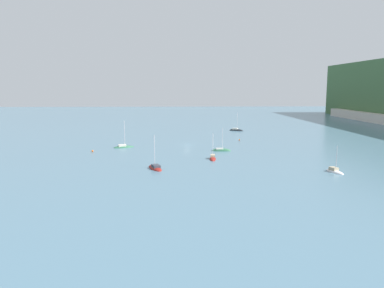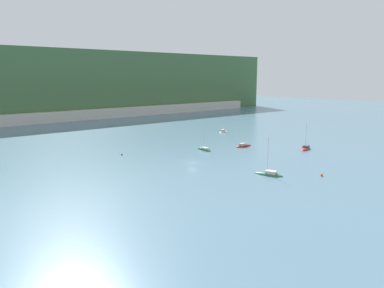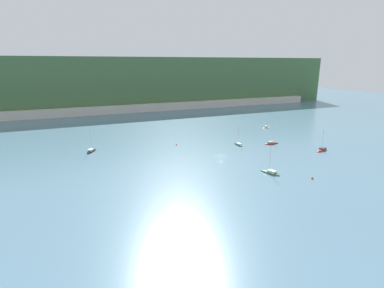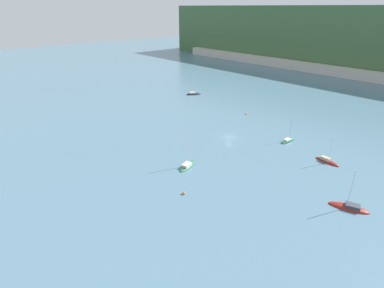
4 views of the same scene
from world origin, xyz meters
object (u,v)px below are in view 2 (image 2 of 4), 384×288
Objects in this scene: sailboat_3 at (306,149)px; sailboat_5 at (269,175)px; mooring_buoy_0 at (122,154)px; mooring_buoy_1 at (322,175)px; sailboat_4 at (244,146)px; sailboat_2 at (223,132)px; sailboat_0 at (204,150)px.

sailboat_5 is (-36.84, -13.47, 0.01)m from sailboat_3.
mooring_buoy_1 is at bearing -64.79° from mooring_buoy_0.
sailboat_3 is at bearing -47.47° from sailboat_4.
sailboat_3 is 14.58× the size of mooring_buoy_1.
sailboat_4 is (-19.33, -29.72, -0.01)m from sailboat_2.
sailboat_0 is 44.00m from mooring_buoy_1.
sailboat_4 reaches higher than sailboat_0.
sailboat_0 is at bearing -159.69° from sailboat_2.
sailboat_2 is at bearing -50.01° from sailboat_0.
sailboat_4 is 42.22m from mooring_buoy_1.
sailboat_2 is 61.53m from mooring_buoy_0.
sailboat_2 is at bearing 63.86° from mooring_buoy_1.
sailboat_4 is at bearing -139.21° from sailboat_2.
sailboat_3 reaches higher than sailboat_2.
mooring_buoy_0 is (-53.35, 32.03, 0.18)m from sailboat_3.
sailboat_5 is at bearing -123.16° from sailboat_4.
sailboat_5 is (-43.28, -60.05, -0.02)m from sailboat_2.
sailboat_3 is 35.73m from mooring_buoy_1.
sailboat_5 reaches higher than mooring_buoy_1.
sailboat_2 is (34.21, 25.30, 0.08)m from sailboat_0.
mooring_buoy_0 is (-40.46, 15.16, 0.16)m from sailboat_4.
mooring_buoy_1 is (0.20, -44.00, 0.27)m from sailboat_0.
mooring_buoy_1 is at bearing -176.25° from sailboat_0.
sailboat_4 is (-12.89, 16.86, 0.02)m from sailboat_3.
sailboat_4 is at bearing -56.92° from sailboat_5.
sailboat_3 is at bearing 39.48° from mooring_buoy_1.
sailboat_2 is at bearing -54.40° from sailboat_5.
mooring_buoy_1 is (25.77, -54.74, 0.05)m from mooring_buoy_0.
mooring_buoy_0 is 0.86× the size of mooring_buoy_1.
sailboat_0 is at bearing -58.01° from sailboat_3.
sailboat_5 is at bearing -0.48° from sailboat_3.
sailboat_2 is at bearing 13.68° from mooring_buoy_0.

